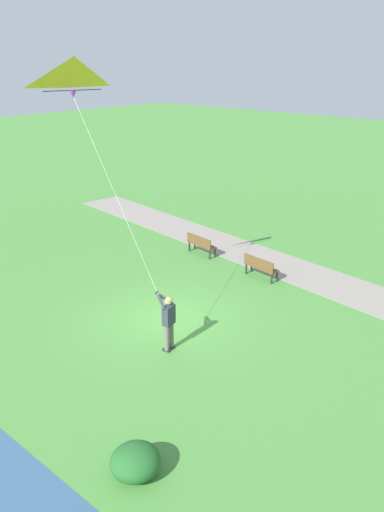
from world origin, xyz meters
name	(u,v)px	position (x,y,z in m)	size (l,w,h in m)	color
ground_plane	(168,319)	(0.00, 0.00, 0.00)	(120.00, 120.00, 0.00)	#4C8E3D
walkway_path	(317,278)	(-6.41, 2.00, 0.01)	(2.40, 32.00, 0.02)	gray
person_kite_flyer	(168,318)	(1.36, 1.35, 1.05)	(0.52, 0.62, 1.83)	#232328
flying_kite	(76,78)	(1.87, -1.56, 7.68)	(1.93, 3.08, 6.44)	yellow
park_bench_near_walkway	(201,244)	(-5.38, -3.17, 0.51)	(0.63, 1.54, 0.88)	brown
park_bench_far_walkway	(260,266)	(-4.94, 0.30, 0.51)	(0.63, 1.54, 0.88)	brown
lakeside_shrub	(135,462)	(5.47, 4.36, 0.35)	(1.09, 1.05, 0.71)	#236028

